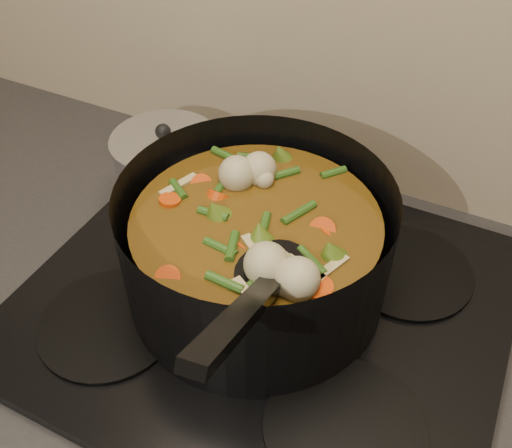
% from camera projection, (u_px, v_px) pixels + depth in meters
% --- Properties ---
extents(stovetop, '(0.62, 0.54, 0.03)m').
position_uv_depth(stovetop, '(264.00, 301.00, 0.77)').
color(stovetop, black).
rests_on(stovetop, counter).
extents(stockpot, '(0.36, 0.46, 0.25)m').
position_uv_depth(stockpot, '(256.00, 248.00, 0.73)').
color(stockpot, black).
rests_on(stockpot, stovetop).
extents(saucepan, '(0.16, 0.16, 0.13)m').
position_uv_depth(saucepan, '(168.00, 168.00, 0.89)').
color(saucepan, silver).
rests_on(saucepan, stovetop).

